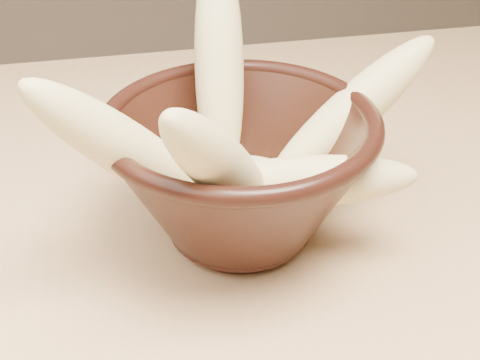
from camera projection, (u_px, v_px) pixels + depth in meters
name	position (u px, v px, depth m)	size (l,w,h in m)	color
table	(418.00, 297.00, 0.57)	(1.20, 0.80, 0.75)	tan
bowl	(240.00, 169.00, 0.48)	(0.20, 0.20, 0.11)	black
milk_puddle	(240.00, 199.00, 0.50)	(0.11, 0.11, 0.02)	beige
banana_upright	(219.00, 65.00, 0.50)	(0.04, 0.04, 0.18)	#E0C284
banana_left	(128.00, 150.00, 0.43)	(0.04, 0.04, 0.17)	#E0C284
banana_right	(351.00, 112.00, 0.50)	(0.04, 0.04, 0.17)	#E0C284
banana_across	(306.00, 182.00, 0.46)	(0.04, 0.04, 0.16)	#E0C284
banana_front	(221.00, 166.00, 0.41)	(0.04, 0.04, 0.16)	#E0C284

